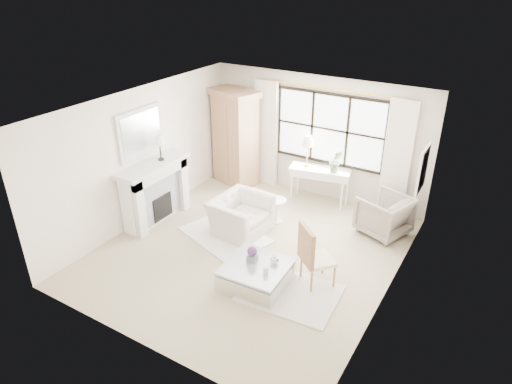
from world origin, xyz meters
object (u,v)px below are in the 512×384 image
(armoire, at_px, (235,137))
(coffee_table, at_px, (257,275))
(console_table, at_px, (319,185))
(club_armchair, at_px, (241,215))

(armoire, height_order, coffee_table, armoire)
(console_table, distance_m, club_armchair, 2.09)
(armoire, height_order, console_table, armoire)
(console_table, height_order, club_armchair, console_table)
(club_armchair, height_order, coffee_table, club_armchair)
(armoire, height_order, club_armchair, armoire)
(armoire, distance_m, coffee_table, 4.11)
(armoire, distance_m, console_table, 2.26)
(console_table, height_order, coffee_table, console_table)
(armoire, relative_size, club_armchair, 2.04)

